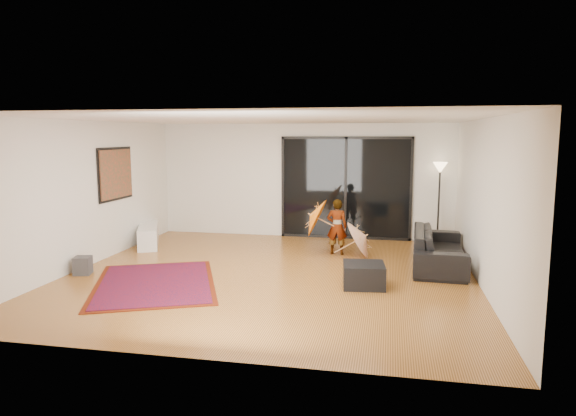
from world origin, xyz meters
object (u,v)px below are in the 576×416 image
(sofa, at_px, (439,248))
(child, at_px, (337,227))
(media_console, at_px, (148,235))
(ottoman, at_px, (364,275))

(sofa, relative_size, child, 2.06)
(child, bearing_deg, sofa, 164.71)
(media_console, height_order, sofa, sofa)
(ottoman, xyz_separation_m, child, (-0.67, 2.18, 0.38))
(sofa, relative_size, ottoman, 3.57)
(sofa, xyz_separation_m, ottoman, (-1.31, -1.58, -0.16))
(sofa, bearing_deg, child, 75.95)
(media_console, height_order, child, child)
(sofa, distance_m, ottoman, 2.06)
(media_console, bearing_deg, sofa, -30.68)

